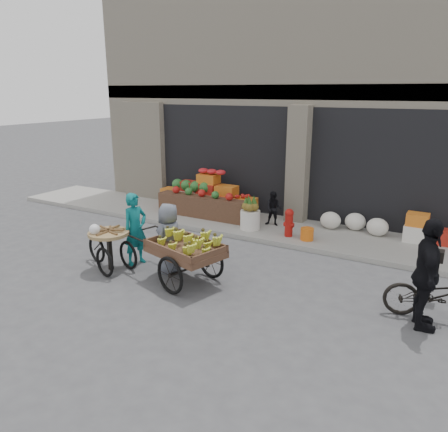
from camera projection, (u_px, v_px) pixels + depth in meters
The scene contains 15 objects.
ground at pixel (201, 292), 8.22m from camera, with size 80.00×80.00×0.00m, color #424244.
sidewalk at pixel (284, 230), 11.62m from camera, with size 18.00×2.20×0.12m, color gray.
building at pixel (334, 99), 13.99m from camera, with size 14.00×6.45×7.00m.
fruit_display at pixel (209, 195), 12.87m from camera, with size 3.10×1.12×1.24m.
pineapple_bin at pixel (250, 220), 11.47m from camera, with size 0.52×0.52×0.50m, color silver.
fire_hydrant at pixel (289, 221), 10.87m from camera, with size 0.22×0.22×0.71m.
orange_bucket at pixel (307, 234), 10.66m from camera, with size 0.32×0.32×0.30m, color orange.
right_bay_goods at pixel (392, 227), 10.78m from camera, with size 3.35×0.60×0.70m.
seated_person at pixel (274, 209), 11.73m from camera, with size 0.45×0.35×0.93m, color black.
banana_cart at pixel (183, 246), 8.43m from camera, with size 2.63×1.58×1.03m.
vendor_woman at pixel (135, 229), 9.35m from camera, with size 0.57×0.38×1.58m, color #0D676A.
tricycle_cart at pixel (109, 244), 9.10m from camera, with size 1.46×1.03×0.95m.
vendor_grey at pixel (169, 238), 8.92m from camera, with size 0.72×0.47×1.47m, color slate.
bicycle at pixel (439, 294), 7.11m from camera, with size 0.60×1.72×0.90m, color black.
cyclist at pixel (427, 275), 6.75m from camera, with size 1.06×0.44×1.81m, color black.
Camera 1 is at (4.09, -6.30, 3.66)m, focal length 35.00 mm.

